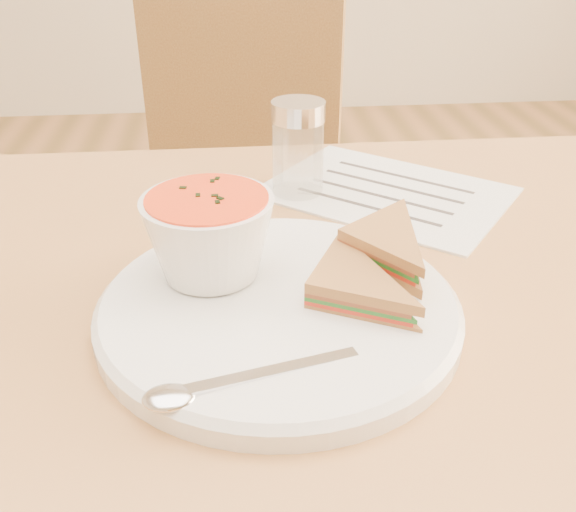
{
  "coord_description": "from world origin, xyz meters",
  "views": [
    {
      "loc": [
        -0.04,
        -0.54,
        1.07
      ],
      "look_at": [
        0.01,
        -0.06,
        0.8
      ],
      "focal_mm": 40.0,
      "sensor_mm": 36.0,
      "label": 1
    }
  ],
  "objects_px": {
    "soup_bowl": "(210,240)",
    "condiment_shaker": "(298,149)",
    "chair_far": "(219,245)",
    "plate": "(279,310)"
  },
  "relations": [
    {
      "from": "condiment_shaker",
      "to": "soup_bowl",
      "type": "bearing_deg",
      "value": -115.24
    },
    {
      "from": "chair_far",
      "to": "condiment_shaker",
      "type": "xyz_separation_m",
      "value": [
        0.11,
        -0.4,
        0.34
      ]
    },
    {
      "from": "chair_far",
      "to": "soup_bowl",
      "type": "relative_size",
      "value": 8.01
    },
    {
      "from": "soup_bowl",
      "to": "chair_far",
      "type": "bearing_deg",
      "value": 90.78
    },
    {
      "from": "chair_far",
      "to": "soup_bowl",
      "type": "distance_m",
      "value": 0.71
    },
    {
      "from": "soup_bowl",
      "to": "condiment_shaker",
      "type": "relative_size",
      "value": 1.02
    },
    {
      "from": "condiment_shaker",
      "to": "chair_far",
      "type": "bearing_deg",
      "value": 105.37
    },
    {
      "from": "plate",
      "to": "soup_bowl",
      "type": "bearing_deg",
      "value": 142.47
    },
    {
      "from": "plate",
      "to": "condiment_shaker",
      "type": "height_order",
      "value": "condiment_shaker"
    },
    {
      "from": "chair_far",
      "to": "plate",
      "type": "height_order",
      "value": "chair_far"
    }
  ]
}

